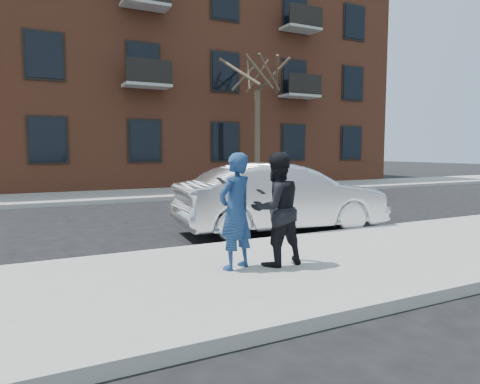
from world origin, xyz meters
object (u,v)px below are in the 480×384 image
silver_sedan (282,198)px  man_hoodie (236,211)px  street_tree (257,62)px  man_peacoat (276,209)px

silver_sedan → man_hoodie: man_hoodie is taller
street_tree → man_hoodie: size_ratio=4.21×
street_tree → man_peacoat: 13.40m
street_tree → man_hoodie: bearing=-120.4°
street_tree → man_peacoat: (-5.88, -11.15, -4.56)m
man_peacoat → man_hoodie: bearing=-9.2°
street_tree → silver_sedan: 10.50m
silver_sedan → man_hoodie: bearing=142.9°
silver_sedan → man_hoodie: 3.58m
street_tree → man_peacoat: bearing=-117.8°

